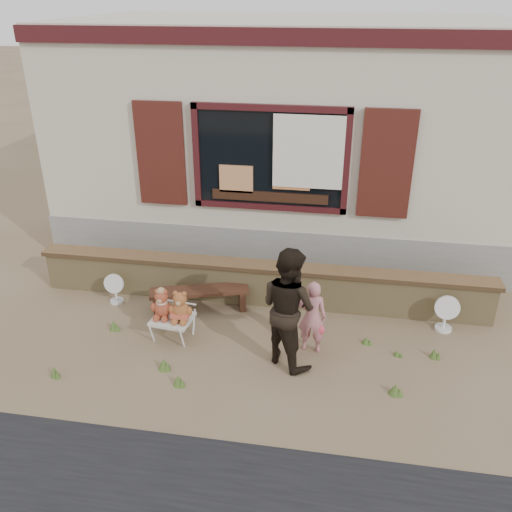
% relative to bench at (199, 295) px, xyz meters
% --- Properties ---
extents(ground, '(80.00, 80.00, 0.00)m').
position_rel_bench_xyz_m(ground, '(0.87, -0.57, -0.28)').
color(ground, brown).
rests_on(ground, ground).
extents(shopfront, '(8.04, 5.13, 4.00)m').
position_rel_bench_xyz_m(shopfront, '(0.87, 3.92, 1.72)').
color(shopfront, '#BFB19A').
rests_on(shopfront, ground).
extents(brick_wall, '(7.10, 0.36, 0.67)m').
position_rel_bench_xyz_m(brick_wall, '(0.87, 0.43, 0.06)').
color(brick_wall, tan).
rests_on(brick_wall, ground).
extents(bench, '(1.51, 0.74, 0.38)m').
position_rel_bench_xyz_m(bench, '(0.00, 0.00, 0.00)').
color(bench, '#381F13').
rests_on(bench, ground).
extents(folding_chair, '(0.60, 0.54, 0.33)m').
position_rel_bench_xyz_m(folding_chair, '(-0.19, -0.76, 0.02)').
color(folding_chair, beige).
rests_on(folding_chair, ground).
extents(teddy_bear_left, '(0.35, 0.32, 0.44)m').
position_rel_bench_xyz_m(teddy_bear_left, '(-0.33, -0.75, 0.28)').
color(teddy_bear_left, brown).
rests_on(teddy_bear_left, folding_chair).
extents(teddy_bear_right, '(0.37, 0.33, 0.46)m').
position_rel_bench_xyz_m(teddy_bear_right, '(-0.05, -0.78, 0.29)').
color(teddy_bear_right, brown).
rests_on(teddy_bear_right, folding_chair).
extents(child, '(0.40, 0.27, 1.06)m').
position_rel_bench_xyz_m(child, '(1.76, -0.72, 0.25)').
color(child, '#CF7B82').
rests_on(child, ground).
extents(adult, '(1.02, 0.99, 1.65)m').
position_rel_bench_xyz_m(adult, '(1.46, -1.01, 0.55)').
color(adult, black).
rests_on(adult, ground).
extents(fan_left, '(0.31, 0.21, 0.51)m').
position_rel_bench_xyz_m(fan_left, '(-1.37, 0.03, -0.02)').
color(fan_left, silver).
rests_on(fan_left, ground).
extents(fan_right, '(0.36, 0.24, 0.57)m').
position_rel_bench_xyz_m(fan_right, '(3.63, 0.09, 0.01)').
color(fan_right, white).
rests_on(fan_right, ground).
extents(grass_tufts, '(4.97, 1.52, 0.15)m').
position_rel_bench_xyz_m(grass_tufts, '(0.80, -1.20, -0.21)').
color(grass_tufts, '#445F26').
rests_on(grass_tufts, ground).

